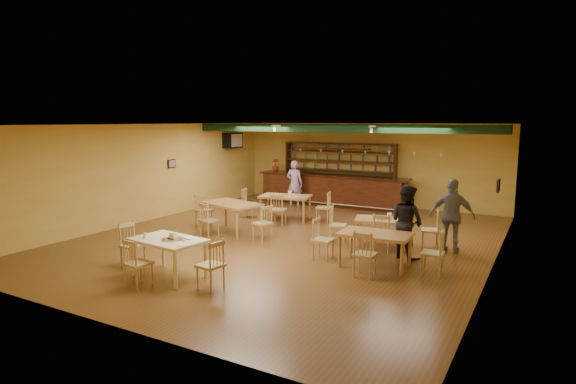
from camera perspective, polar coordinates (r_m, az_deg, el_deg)
The scene contains 23 objects.
floor at distance 12.59m, azimuth 0.07°, elevation -5.66°, with size 12.00×12.00×0.00m, color brown.
ceiling_beam at distance 14.72m, azimuth 5.44°, elevation 7.66°, with size 10.00×0.30×0.25m, color black.
track_rail_left at distance 16.05m, azimuth 0.38°, elevation 8.03°, with size 0.05×2.50×0.05m, color silver.
track_rail_right at distance 14.78m, azimuth 11.42°, elevation 7.81°, with size 0.05×2.50×0.05m, color silver.
ac_unit at distance 18.35m, azimuth -6.67°, elevation 6.20°, with size 0.34×0.70×0.48m, color silver.
picture_left at distance 16.03m, azimuth -13.85°, elevation 3.34°, with size 0.04×0.34×0.28m, color black.
picture_right at distance 11.29m, azimuth 24.03°, elevation 0.71°, with size 0.04×0.34×0.28m, color black.
bar_counter at distance 17.48m, azimuth 5.27°, elevation 0.23°, with size 5.71×0.85×1.13m, color black.
back_bar_hutch at distance 17.98m, azimuth 6.11°, elevation 2.30°, with size 4.42×0.40×2.28m, color black.
poinsettia at distance 18.48m, azimuth -1.53°, elevation 3.25°, with size 0.27×0.27×0.49m, color #B02810.
dining_table_a at distance 14.90m, azimuth -0.32°, elevation -1.89°, with size 1.54×0.93×0.77m, color #A4783A.
dining_table_b at distance 12.11m, azimuth 11.36°, elevation -4.76°, with size 1.36×0.82×0.68m, color #A4783A.
dining_table_c at distance 13.33m, azimuth -6.87°, elevation -3.07°, with size 1.67×1.00×0.84m, color #A4783A.
dining_table_d at distance 10.33m, azimuth 10.42°, elevation -6.87°, with size 1.49×0.89×0.74m, color #A4783A.
near_table at distance 9.83m, azimuth -14.18°, elevation -7.70°, with size 1.45×0.93×0.78m, color beige.
pizza_tray at distance 9.66m, azimuth -13.81°, elevation -5.54°, with size 0.40×0.40×0.01m, color silver.
parmesan_shaker at distance 9.93m, azimuth -16.86°, elevation -4.99°, with size 0.07×0.07×0.11m, color #EAE5C6.
napkin_stack at distance 9.64m, azimuth -11.84°, elevation -5.46°, with size 0.20×0.15×0.03m, color white.
pizza_server at distance 9.59m, azimuth -12.92°, elevation -5.55°, with size 0.32×0.09×0.00m, color silver.
side_plate at distance 9.20m, azimuth -12.56°, elevation -6.21°, with size 0.22×0.22×0.01m, color white.
patron_bar at distance 17.19m, azimuth 0.79°, elevation 1.05°, with size 0.61×0.40×1.68m, color #934CA6.
patron_right_a at distance 11.03m, azimuth 14.11°, elevation -3.50°, with size 0.82×0.64×1.68m, color black.
patron_right_b at distance 11.83m, azimuth 19.18°, elevation -2.71°, with size 1.03×0.43×1.76m, color slate.
Camera 1 is at (5.95, -10.66, 3.11)m, focal length 29.51 mm.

